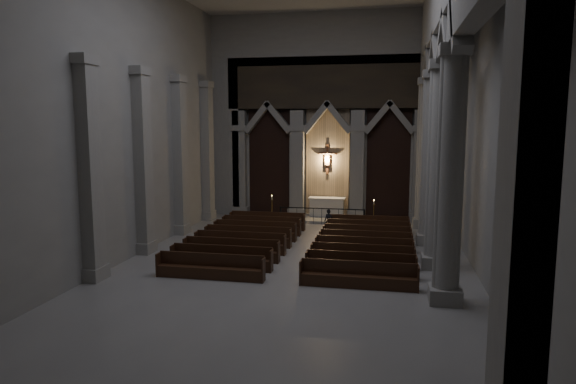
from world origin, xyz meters
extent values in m
plane|color=gray|center=(0.00, 0.00, 0.00)|extent=(24.00, 24.00, 0.00)
cube|color=gray|center=(0.00, 12.00, 6.00)|extent=(14.00, 0.10, 12.00)
cube|color=gray|center=(0.00, -12.00, 6.00)|extent=(14.00, 0.10, 12.00)
cube|color=gray|center=(-7.00, 0.00, 6.00)|extent=(0.10, 24.00, 12.00)
cube|color=gray|center=(7.00, 0.00, 6.00)|extent=(0.10, 24.00, 12.00)
cube|color=gray|center=(-5.40, 11.50, 3.20)|extent=(0.80, 0.50, 6.40)
cube|color=gray|center=(-5.40, 11.50, 0.25)|extent=(1.05, 0.70, 0.50)
cube|color=gray|center=(-5.40, 11.50, 5.35)|extent=(1.00, 0.65, 0.35)
cube|color=gray|center=(-1.80, 11.50, 3.20)|extent=(0.80, 0.50, 6.40)
cube|color=gray|center=(-1.80, 11.50, 0.25)|extent=(1.05, 0.70, 0.50)
cube|color=gray|center=(-1.80, 11.50, 5.35)|extent=(1.00, 0.65, 0.35)
cube|color=gray|center=(1.80, 11.50, 3.20)|extent=(0.80, 0.50, 6.40)
cube|color=gray|center=(1.80, 11.50, 0.25)|extent=(1.05, 0.70, 0.50)
cube|color=gray|center=(1.80, 11.50, 5.35)|extent=(1.00, 0.65, 0.35)
cube|color=gray|center=(5.40, 11.50, 3.20)|extent=(0.80, 0.50, 6.40)
cube|color=gray|center=(5.40, 11.50, 0.25)|extent=(1.05, 0.70, 0.50)
cube|color=gray|center=(5.40, 11.50, 5.35)|extent=(1.00, 0.65, 0.35)
cube|color=black|center=(-3.60, 11.85, 3.50)|extent=(2.60, 0.15, 7.00)
cube|color=tan|center=(0.00, 11.85, 3.50)|extent=(2.60, 0.15, 7.00)
cube|color=black|center=(3.60, 11.85, 3.50)|extent=(2.60, 0.15, 7.00)
cube|color=black|center=(0.00, 11.50, 8.00)|extent=(12.00, 0.50, 3.00)
cube|color=gray|center=(-6.20, 11.50, 4.50)|extent=(1.60, 0.50, 9.00)
cube|color=gray|center=(6.20, 11.50, 4.50)|extent=(1.60, 0.50, 9.00)
cube|color=gray|center=(0.00, 11.50, 10.50)|extent=(14.00, 0.50, 3.00)
plane|color=#FFC672|center=(0.00, 11.82, 3.50)|extent=(1.50, 0.00, 1.50)
cube|color=brown|center=(0.00, 11.73, 3.50)|extent=(0.13, 0.08, 1.80)
cube|color=brown|center=(0.00, 11.73, 3.85)|extent=(1.10, 0.08, 0.13)
cube|color=tan|center=(0.00, 11.67, 3.45)|extent=(0.26, 0.10, 0.60)
sphere|color=tan|center=(0.00, 11.67, 3.85)|extent=(0.17, 0.17, 0.17)
cylinder|color=tan|center=(-0.26, 11.67, 3.82)|extent=(0.45, 0.08, 0.08)
cylinder|color=tan|center=(0.26, 11.67, 3.82)|extent=(0.45, 0.08, 0.08)
cube|color=gray|center=(5.50, 9.50, 0.25)|extent=(1.00, 1.00, 0.50)
cylinder|color=gray|center=(5.50, 9.50, 4.00)|extent=(0.70, 0.70, 7.50)
cube|color=gray|center=(5.50, 9.50, 7.85)|extent=(0.95, 0.95, 0.35)
cube|color=gray|center=(5.50, 5.50, 0.25)|extent=(1.00, 1.00, 0.50)
cylinder|color=gray|center=(5.50, 5.50, 4.00)|extent=(0.70, 0.70, 7.50)
cube|color=gray|center=(5.50, 5.50, 7.85)|extent=(0.95, 0.95, 0.35)
cube|color=gray|center=(5.50, 1.50, 0.25)|extent=(1.00, 1.00, 0.50)
cylinder|color=gray|center=(5.50, 1.50, 4.00)|extent=(0.70, 0.70, 7.50)
cube|color=gray|center=(5.50, 1.50, 7.85)|extent=(0.95, 0.95, 0.35)
cube|color=gray|center=(5.50, -2.50, 0.25)|extent=(1.00, 1.00, 0.50)
cylinder|color=gray|center=(5.50, -2.50, 4.00)|extent=(0.70, 0.70, 7.50)
cube|color=gray|center=(5.50, -2.50, 7.85)|extent=(0.95, 0.95, 0.35)
cube|color=gray|center=(5.50, 11.40, 4.60)|extent=(0.55, 1.20, 9.20)
cube|color=gray|center=(5.50, -11.40, 4.60)|extent=(0.55, 1.20, 9.20)
cube|color=gray|center=(-6.75, 9.50, 0.25)|extent=(0.60, 1.00, 0.50)
cube|color=gray|center=(-6.75, 9.50, 4.00)|extent=(0.50, 0.80, 7.50)
cube|color=gray|center=(-6.75, 9.50, 7.85)|extent=(0.60, 1.00, 0.35)
cube|color=gray|center=(-6.75, 5.50, 0.25)|extent=(0.60, 1.00, 0.50)
cube|color=gray|center=(-6.75, 5.50, 4.00)|extent=(0.50, 0.80, 7.50)
cube|color=gray|center=(-6.75, 5.50, 7.85)|extent=(0.60, 1.00, 0.35)
cube|color=gray|center=(-6.75, 1.50, 0.25)|extent=(0.60, 1.00, 0.50)
cube|color=gray|center=(-6.75, 1.50, 4.00)|extent=(0.50, 0.80, 7.50)
cube|color=gray|center=(-6.75, 1.50, 7.85)|extent=(0.60, 1.00, 0.35)
cube|color=gray|center=(-6.75, -2.50, 0.25)|extent=(0.60, 1.00, 0.50)
cube|color=gray|center=(-6.75, -2.50, 4.00)|extent=(0.50, 0.80, 7.50)
cube|color=gray|center=(-6.75, -2.50, 7.85)|extent=(0.60, 1.00, 0.35)
cube|color=gray|center=(0.00, 10.60, 0.07)|extent=(8.50, 2.60, 0.15)
cube|color=beige|center=(0.07, 11.21, 0.68)|extent=(2.00, 0.78, 1.05)
cube|color=white|center=(0.07, 11.21, 1.22)|extent=(2.16, 0.86, 0.04)
cube|color=black|center=(0.00, 9.30, 0.90)|extent=(4.73, 0.05, 0.05)
cube|color=black|center=(-2.37, 9.30, 0.47)|extent=(0.09, 0.09, 0.95)
cube|color=black|center=(2.37, 9.30, 0.47)|extent=(0.09, 0.09, 0.95)
cylinder|color=black|center=(-1.89, 9.30, 0.44)|extent=(0.02, 0.02, 0.87)
cylinder|color=black|center=(-1.42, 9.30, 0.44)|extent=(0.02, 0.02, 0.87)
cylinder|color=black|center=(-0.95, 9.30, 0.44)|extent=(0.02, 0.02, 0.87)
cylinder|color=black|center=(-0.47, 9.30, 0.44)|extent=(0.02, 0.02, 0.87)
cylinder|color=black|center=(0.00, 9.30, 0.44)|extent=(0.02, 0.02, 0.87)
cylinder|color=black|center=(0.47, 9.30, 0.44)|extent=(0.02, 0.02, 0.87)
cylinder|color=black|center=(0.95, 9.30, 0.44)|extent=(0.02, 0.02, 0.87)
cylinder|color=black|center=(1.42, 9.30, 0.44)|extent=(0.02, 0.02, 0.87)
cylinder|color=black|center=(1.89, 9.30, 0.44)|extent=(0.02, 0.02, 0.87)
cylinder|color=#B59037|center=(-2.98, 9.77, 0.03)|extent=(0.25, 0.25, 0.05)
cylinder|color=#B59037|center=(-2.98, 9.77, 0.64)|extent=(0.04, 0.04, 1.22)
cylinder|color=#B59037|center=(-2.98, 9.77, 1.24)|extent=(0.13, 0.13, 0.02)
cylinder|color=beige|center=(-2.98, 9.77, 1.35)|extent=(0.05, 0.05, 0.21)
sphere|color=#E9BB51|center=(-2.98, 9.77, 1.48)|extent=(0.05, 0.05, 0.05)
cylinder|color=#B59037|center=(2.88, 9.23, 0.03)|extent=(0.25, 0.25, 0.05)
cylinder|color=#B59037|center=(2.88, 9.23, 0.63)|extent=(0.04, 0.04, 1.21)
cylinder|color=#B59037|center=(2.88, 9.23, 1.23)|extent=(0.13, 0.13, 0.02)
cylinder|color=beige|center=(2.88, 9.23, 1.34)|extent=(0.05, 0.05, 0.21)
sphere|color=#E9BB51|center=(2.88, 9.23, 1.47)|extent=(0.05, 0.05, 0.05)
cube|color=black|center=(-2.70, 7.42, 0.22)|extent=(4.04, 0.38, 0.43)
cube|color=black|center=(-2.70, 7.60, 0.67)|extent=(4.04, 0.07, 0.48)
cube|color=black|center=(-4.72, 7.42, 0.43)|extent=(0.06, 0.43, 0.86)
cube|color=black|center=(-0.68, 7.42, 0.43)|extent=(0.06, 0.43, 0.86)
cube|color=black|center=(2.70, 7.42, 0.22)|extent=(4.04, 0.38, 0.43)
cube|color=black|center=(2.70, 7.60, 0.67)|extent=(4.04, 0.07, 0.48)
cube|color=black|center=(0.68, 7.42, 0.43)|extent=(0.06, 0.43, 0.86)
cube|color=black|center=(4.72, 7.42, 0.43)|extent=(0.06, 0.43, 0.86)
cube|color=black|center=(-2.70, 6.13, 0.22)|extent=(4.04, 0.38, 0.43)
cube|color=black|center=(-2.70, 6.31, 0.67)|extent=(4.04, 0.07, 0.48)
cube|color=black|center=(-4.72, 6.13, 0.43)|extent=(0.06, 0.43, 0.86)
cube|color=black|center=(-0.68, 6.13, 0.43)|extent=(0.06, 0.43, 0.86)
cube|color=black|center=(2.70, 6.13, 0.22)|extent=(4.04, 0.38, 0.43)
cube|color=black|center=(2.70, 6.31, 0.67)|extent=(4.04, 0.07, 0.48)
cube|color=black|center=(0.68, 6.13, 0.43)|extent=(0.06, 0.43, 0.86)
cube|color=black|center=(4.72, 6.13, 0.43)|extent=(0.06, 0.43, 0.86)
cube|color=black|center=(-2.70, 4.85, 0.22)|extent=(4.04, 0.38, 0.43)
cube|color=black|center=(-2.70, 5.03, 0.67)|extent=(4.04, 0.07, 0.48)
cube|color=black|center=(-4.72, 4.85, 0.43)|extent=(0.06, 0.43, 0.86)
cube|color=black|center=(-0.68, 4.85, 0.43)|extent=(0.06, 0.43, 0.86)
cube|color=black|center=(2.70, 4.85, 0.22)|extent=(4.04, 0.38, 0.43)
cube|color=black|center=(2.70, 5.03, 0.67)|extent=(4.04, 0.07, 0.48)
cube|color=black|center=(0.68, 4.85, 0.43)|extent=(0.06, 0.43, 0.86)
cube|color=black|center=(4.72, 4.85, 0.43)|extent=(0.06, 0.43, 0.86)
cube|color=black|center=(-2.70, 3.56, 0.22)|extent=(4.04, 0.38, 0.43)
cube|color=black|center=(-2.70, 3.74, 0.67)|extent=(4.04, 0.07, 0.48)
cube|color=black|center=(-4.72, 3.56, 0.43)|extent=(0.06, 0.43, 0.86)
cube|color=black|center=(-0.68, 3.56, 0.43)|extent=(0.06, 0.43, 0.86)
cube|color=black|center=(2.70, 3.56, 0.22)|extent=(4.04, 0.38, 0.43)
cube|color=black|center=(2.70, 3.74, 0.67)|extent=(4.04, 0.07, 0.48)
cube|color=black|center=(0.68, 3.56, 0.43)|extent=(0.06, 0.43, 0.86)
cube|color=black|center=(4.72, 3.56, 0.43)|extent=(0.06, 0.43, 0.86)
cube|color=black|center=(-2.70, 2.28, 0.22)|extent=(4.04, 0.38, 0.43)
cube|color=black|center=(-2.70, 2.46, 0.67)|extent=(4.04, 0.07, 0.48)
cube|color=black|center=(-4.72, 2.28, 0.43)|extent=(0.06, 0.43, 0.86)
cube|color=black|center=(-0.68, 2.28, 0.43)|extent=(0.06, 0.43, 0.86)
cube|color=black|center=(2.70, 2.28, 0.22)|extent=(4.04, 0.38, 0.43)
cube|color=black|center=(2.70, 2.46, 0.67)|extent=(4.04, 0.07, 0.48)
cube|color=black|center=(0.68, 2.28, 0.43)|extent=(0.06, 0.43, 0.86)
cube|color=black|center=(4.72, 2.28, 0.43)|extent=(0.06, 0.43, 0.86)
cube|color=black|center=(-2.70, 0.99, 0.22)|extent=(4.04, 0.38, 0.43)
cube|color=black|center=(-2.70, 1.18, 0.67)|extent=(4.04, 0.07, 0.48)
cube|color=black|center=(-4.72, 0.99, 0.43)|extent=(0.06, 0.43, 0.86)
cube|color=black|center=(-0.68, 0.99, 0.43)|extent=(0.06, 0.43, 0.86)
cube|color=black|center=(2.70, 0.99, 0.22)|extent=(4.04, 0.38, 0.43)
cube|color=black|center=(2.70, 1.18, 0.67)|extent=(4.04, 0.07, 0.48)
cube|color=black|center=(0.68, 0.99, 0.43)|extent=(0.06, 0.43, 0.86)
cube|color=black|center=(4.72, 0.99, 0.43)|extent=(0.06, 0.43, 0.86)
cube|color=black|center=(-2.70, -0.29, 0.22)|extent=(4.04, 0.38, 0.43)
cube|color=black|center=(-2.70, -0.11, 0.67)|extent=(4.04, 0.07, 0.48)
cube|color=black|center=(-4.72, -0.29, 0.43)|extent=(0.06, 0.43, 0.86)
cube|color=black|center=(-0.68, -0.29, 0.43)|extent=(0.06, 0.43, 0.86)
cube|color=black|center=(2.70, -0.29, 0.22)|extent=(4.04, 0.38, 0.43)
cube|color=black|center=(2.70, -0.11, 0.67)|extent=(4.04, 0.07, 0.48)
cube|color=black|center=(0.68, -0.29, 0.43)|extent=(0.06, 0.43, 0.86)
cube|color=black|center=(4.72, -0.29, 0.43)|extent=(0.06, 0.43, 0.86)
cube|color=black|center=(-2.70, -1.58, 0.22)|extent=(4.04, 0.38, 0.43)
cube|color=black|center=(-2.70, -1.39, 0.67)|extent=(4.04, 0.07, 0.48)
cube|color=black|center=(-4.72, -1.58, 0.43)|extent=(0.06, 0.43, 0.86)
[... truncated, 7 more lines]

